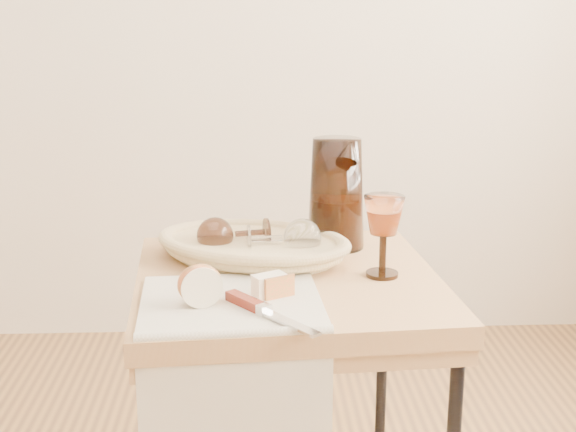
{
  "coord_description": "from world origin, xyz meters",
  "views": [
    {
      "loc": [
        0.45,
        -1.02,
        1.2
      ],
      "look_at": [
        0.51,
        0.36,
        0.83
      ],
      "focal_mm": 49.4,
      "sensor_mm": 36.0,
      "label": 1
    }
  ],
  "objects_px": {
    "tea_towel": "(231,302)",
    "goblet_lying_b": "(280,238)",
    "pitcher": "(336,193)",
    "goblet_lying_a": "(237,234)",
    "bread_basket": "(253,249)",
    "wine_goblet": "(383,236)",
    "apple_half": "(199,284)",
    "table_knife": "(267,311)"
  },
  "relations": [
    {
      "from": "tea_towel",
      "to": "goblet_lying_b",
      "type": "bearing_deg",
      "value": 64.14
    },
    {
      "from": "goblet_lying_b",
      "to": "pitcher",
      "type": "bearing_deg",
      "value": 35.18
    },
    {
      "from": "tea_towel",
      "to": "goblet_lying_a",
      "type": "height_order",
      "value": "goblet_lying_a"
    },
    {
      "from": "tea_towel",
      "to": "bread_basket",
      "type": "height_order",
      "value": "bread_basket"
    },
    {
      "from": "tea_towel",
      "to": "goblet_lying_b",
      "type": "distance_m",
      "value": 0.24
    },
    {
      "from": "wine_goblet",
      "to": "apple_half",
      "type": "xyz_separation_m",
      "value": [
        -0.33,
        -0.14,
        -0.04
      ]
    },
    {
      "from": "bread_basket",
      "to": "apple_half",
      "type": "xyz_separation_m",
      "value": [
        -0.09,
        -0.25,
        0.02
      ]
    },
    {
      "from": "goblet_lying_a",
      "to": "wine_goblet",
      "type": "height_order",
      "value": "wine_goblet"
    },
    {
      "from": "goblet_lying_b",
      "to": "wine_goblet",
      "type": "bearing_deg",
      "value": -30.25
    },
    {
      "from": "pitcher",
      "to": "apple_half",
      "type": "height_order",
      "value": "pitcher"
    },
    {
      "from": "bread_basket",
      "to": "wine_goblet",
      "type": "distance_m",
      "value": 0.27
    },
    {
      "from": "pitcher",
      "to": "table_knife",
      "type": "xyz_separation_m",
      "value": [
        -0.15,
        -0.39,
        -0.1
      ]
    },
    {
      "from": "bread_basket",
      "to": "apple_half",
      "type": "relative_size",
      "value": 4.64
    },
    {
      "from": "goblet_lying_b",
      "to": "pitcher",
      "type": "height_order",
      "value": "pitcher"
    },
    {
      "from": "bread_basket",
      "to": "goblet_lying_a",
      "type": "bearing_deg",
      "value": 174.44
    },
    {
      "from": "bread_basket",
      "to": "wine_goblet",
      "type": "relative_size",
      "value": 2.24
    },
    {
      "from": "apple_half",
      "to": "goblet_lying_a",
      "type": "bearing_deg",
      "value": 62.69
    },
    {
      "from": "goblet_lying_a",
      "to": "apple_half",
      "type": "xyz_separation_m",
      "value": [
        -0.06,
        -0.27,
        -0.01
      ]
    },
    {
      "from": "apple_half",
      "to": "table_knife",
      "type": "xyz_separation_m",
      "value": [
        0.11,
        -0.06,
        -0.03
      ]
    },
    {
      "from": "bread_basket",
      "to": "goblet_lying_b",
      "type": "bearing_deg",
      "value": -0.8
    },
    {
      "from": "wine_goblet",
      "to": "goblet_lying_b",
      "type": "bearing_deg",
      "value": 154.47
    },
    {
      "from": "bread_basket",
      "to": "table_knife",
      "type": "height_order",
      "value": "bread_basket"
    },
    {
      "from": "bread_basket",
      "to": "pitcher",
      "type": "height_order",
      "value": "pitcher"
    },
    {
      "from": "pitcher",
      "to": "wine_goblet",
      "type": "relative_size",
      "value": 1.72
    },
    {
      "from": "wine_goblet",
      "to": "table_knife",
      "type": "distance_m",
      "value": 0.3
    },
    {
      "from": "tea_towel",
      "to": "pitcher",
      "type": "distance_m",
      "value": 0.4
    },
    {
      "from": "goblet_lying_a",
      "to": "goblet_lying_b",
      "type": "distance_m",
      "value": 0.09
    },
    {
      "from": "apple_half",
      "to": "table_knife",
      "type": "bearing_deg",
      "value": -43.27
    },
    {
      "from": "tea_towel",
      "to": "goblet_lying_b",
      "type": "height_order",
      "value": "goblet_lying_b"
    },
    {
      "from": "table_knife",
      "to": "pitcher",
      "type": "bearing_deg",
      "value": 120.86
    },
    {
      "from": "wine_goblet",
      "to": "pitcher",
      "type": "bearing_deg",
      "value": 109.64
    },
    {
      "from": "apple_half",
      "to": "table_knife",
      "type": "distance_m",
      "value": 0.13
    },
    {
      "from": "goblet_lying_a",
      "to": "wine_goblet",
      "type": "bearing_deg",
      "value": 142.47
    },
    {
      "from": "pitcher",
      "to": "apple_half",
      "type": "bearing_deg",
      "value": -107.62
    },
    {
      "from": "tea_towel",
      "to": "apple_half",
      "type": "bearing_deg",
      "value": -171.05
    },
    {
      "from": "pitcher",
      "to": "apple_half",
      "type": "distance_m",
      "value": 0.43
    },
    {
      "from": "tea_towel",
      "to": "pitcher",
      "type": "xyz_separation_m",
      "value": [
        0.21,
        0.32,
        0.11
      ]
    },
    {
      "from": "tea_towel",
      "to": "bread_basket",
      "type": "bearing_deg",
      "value": 77.38
    },
    {
      "from": "tea_towel",
      "to": "wine_goblet",
      "type": "relative_size",
      "value": 1.96
    },
    {
      "from": "apple_half",
      "to": "table_knife",
      "type": "relative_size",
      "value": 0.35
    },
    {
      "from": "bread_basket",
      "to": "pitcher",
      "type": "xyz_separation_m",
      "value": [
        0.17,
        0.08,
        0.09
      ]
    },
    {
      "from": "goblet_lying_b",
      "to": "pitcher",
      "type": "xyz_separation_m",
      "value": [
        0.12,
        0.1,
        0.06
      ]
    }
  ]
}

